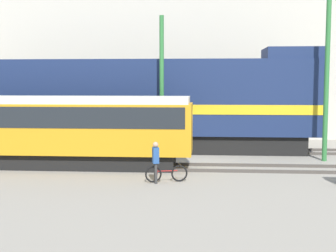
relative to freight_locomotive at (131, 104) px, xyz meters
The scene contains 10 objects.
ground_plane 5.48m from the freight_locomotive, 47.58° to the right, with size 120.00×120.00×0.00m, color gray.
track_near 6.63m from the freight_locomotive, 57.99° to the right, with size 60.00×1.50×0.14m.
track_far 4.13m from the freight_locomotive, ahead, with size 60.00×1.50×0.14m.
building_backdrop 10.72m from the freight_locomotive, 70.13° to the left, with size 40.27×6.00×14.98m.
freight_locomotive is the anchor object (origin of this frame).
streetcar 5.97m from the freight_locomotive, 118.58° to the right, with size 12.67×2.54×3.18m.
bicycle 8.71m from the freight_locomotive, 71.94° to the right, with size 1.62×0.58×0.70m.
person 8.70m from the freight_locomotive, 74.95° to the right, with size 0.30×0.40×1.58m.
utility_pole_center 3.37m from the freight_locomotive, 53.15° to the right, with size 0.22×0.22×7.04m.
utility_pole_right 10.41m from the freight_locomotive, 14.72° to the right, with size 0.23×0.23×9.24m.
Camera 1 is at (0.75, -22.02, 3.82)m, focal length 50.00 mm.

